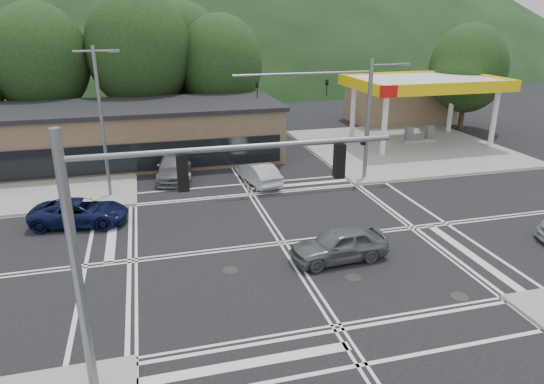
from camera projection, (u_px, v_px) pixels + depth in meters
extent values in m
plane|color=black|center=(283.00, 243.00, 23.91)|extent=(120.00, 120.00, 0.00)
cube|color=gray|center=(403.00, 147.00, 41.13)|extent=(16.00, 16.00, 0.15)
cube|color=gray|center=(18.00, 175.00, 33.89)|extent=(16.00, 16.00, 0.15)
cylinder|color=silver|center=(384.00, 126.00, 37.76)|extent=(0.44, 0.44, 5.00)
cylinder|color=silver|center=(353.00, 112.00, 43.20)|extent=(0.44, 0.44, 5.00)
cylinder|color=silver|center=(494.00, 119.00, 40.17)|extent=(0.44, 0.44, 5.00)
cylinder|color=silver|center=(451.00, 107.00, 45.62)|extent=(0.44, 0.44, 5.00)
cube|color=silver|center=(424.00, 82.00, 40.73)|extent=(12.00, 8.00, 0.60)
cube|color=yellow|center=(453.00, 89.00, 37.10)|extent=(12.20, 0.25, 0.90)
cube|color=yellow|center=(401.00, 77.00, 44.36)|extent=(12.20, 0.25, 0.90)
cube|color=yellow|center=(359.00, 85.00, 39.28)|extent=(0.25, 8.20, 0.90)
cube|color=yellow|center=(486.00, 80.00, 42.18)|extent=(0.25, 8.20, 0.90)
cube|color=red|center=(389.00, 92.00, 35.63)|extent=(1.40, 0.12, 0.90)
cube|color=gray|center=(418.00, 141.00, 42.46)|extent=(3.00, 1.00, 0.30)
cube|color=slate|center=(409.00, 133.00, 41.98)|extent=(0.60, 0.50, 1.30)
cube|color=slate|center=(429.00, 132.00, 42.46)|extent=(0.60, 0.50, 1.30)
cube|color=#846B4F|center=(400.00, 103.00, 50.79)|extent=(10.00, 6.00, 3.80)
cube|color=brown|center=(120.00, 136.00, 36.73)|extent=(24.00, 8.00, 4.00)
ellipsoid|color=black|center=(169.00, 67.00, 105.63)|extent=(252.00, 126.00, 140.00)
cylinder|color=#382619|center=(49.00, 117.00, 41.50)|extent=(0.50, 0.50, 4.84)
ellipsoid|color=black|center=(39.00, 60.00, 39.88)|extent=(8.00, 8.00, 9.20)
cylinder|color=#382619|center=(144.00, 110.00, 43.35)|extent=(0.50, 0.50, 5.28)
ellipsoid|color=black|center=(139.00, 50.00, 41.58)|extent=(9.00, 9.00, 10.35)
cylinder|color=#382619|center=(222.00, 111.00, 45.19)|extent=(0.50, 0.50, 4.40)
ellipsoid|color=black|center=(220.00, 63.00, 43.72)|extent=(7.60, 7.60, 8.74)
cylinder|color=#382619|center=(185.00, 103.00, 48.02)|extent=(0.50, 0.50, 4.84)
ellipsoid|color=black|center=(182.00, 53.00, 46.40)|extent=(8.40, 8.40, 9.66)
cylinder|color=#382619|center=(462.00, 109.00, 47.19)|extent=(0.50, 0.50, 3.96)
ellipsoid|color=black|center=(468.00, 69.00, 45.86)|extent=(7.20, 7.20, 8.28)
cylinder|color=slate|center=(102.00, 125.00, 28.49)|extent=(0.20, 0.20, 9.00)
cylinder|color=slate|center=(93.00, 51.00, 27.05)|extent=(2.20, 0.12, 0.12)
cube|color=slate|center=(114.00, 51.00, 27.32)|extent=(0.60, 0.25, 0.15)
cylinder|color=slate|center=(368.00, 121.00, 31.97)|extent=(0.28, 0.28, 8.00)
cylinder|color=slate|center=(304.00, 74.00, 29.79)|extent=(9.00, 0.16, 0.16)
imported|color=black|center=(327.00, 88.00, 30.46)|extent=(0.16, 0.20, 1.00)
imported|color=black|center=(257.00, 90.00, 29.37)|extent=(0.16, 0.20, 1.00)
cylinder|color=slate|center=(389.00, 65.00, 31.02)|extent=(2.40, 0.12, 0.12)
cube|color=slate|center=(404.00, 64.00, 31.29)|extent=(0.70, 0.30, 0.15)
cube|color=black|center=(363.00, 142.00, 32.39)|extent=(0.25, 0.30, 0.35)
cylinder|color=slate|center=(77.00, 273.00, 13.12)|extent=(0.28, 0.28, 8.00)
cylinder|color=slate|center=(237.00, 148.00, 13.11)|extent=(9.00, 0.16, 0.16)
cube|color=black|center=(183.00, 173.00, 12.95)|extent=(0.30, 0.25, 1.00)
cube|color=black|center=(339.00, 161.00, 14.04)|extent=(0.30, 0.25, 1.00)
imported|color=#0C1338|center=(80.00, 212.00, 25.84)|extent=(5.30, 3.09, 1.39)
imported|color=#585B5D|center=(339.00, 244.00, 22.05)|extent=(4.62, 2.13, 1.53)
imported|color=#B9BBC1|center=(260.00, 174.00, 32.08)|extent=(2.20, 4.50, 1.42)
imported|color=silver|center=(240.00, 136.00, 41.66)|extent=(2.32, 4.83, 1.59)
imported|color=#5C5D61|center=(174.00, 166.00, 33.28)|extent=(2.83, 5.81, 1.63)
imported|color=black|center=(341.00, 149.00, 37.25)|extent=(0.67, 0.56, 1.56)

